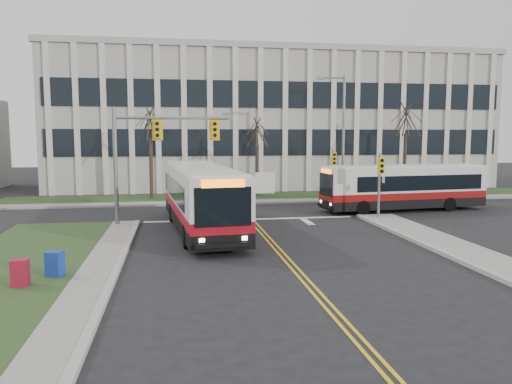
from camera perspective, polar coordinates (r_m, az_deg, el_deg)
The scene contains 17 objects.
ground at distance 20.69m, azimuth 2.77°, elevation -6.91°, with size 120.00×120.00×0.00m, color black.
sidewalk_west at distance 15.69m, azimuth -19.48°, elevation -11.41°, with size 1.20×26.00×0.14m, color #9E9B93.
sidewalk_cross at distance 36.38m, azimuth 5.55°, elevation -1.00°, with size 44.00×1.60×0.14m, color #9E9B93.
building_lawn at distance 39.07m, azimuth 4.52°, elevation -0.48°, with size 44.00×5.00×0.12m, color #2C451D.
office_building at distance 50.54m, azimuth 1.35°, elevation 7.86°, with size 40.00×16.00×12.00m, color #B4AFA6.
mast_arm_signal at distance 26.90m, azimuth -12.26°, elevation 5.21°, with size 6.11×0.38×6.20m.
signal_pole_near at distance 29.00m, azimuth 13.99°, elevation 1.77°, with size 0.34×0.39×3.80m.
signal_pole_far at distance 36.95m, azimuth 8.82°, elevation 2.86°, with size 0.34×0.39×3.80m.
streetlight at distance 37.90m, azimuth 9.72°, elevation 7.01°, with size 2.15×0.25×9.20m.
directory_sign at distance 37.95m, azimuth 1.04°, elevation 1.02°, with size 1.50×0.12×2.00m.
tree_left at distance 37.74m, azimuth -12.01°, elevation 7.45°, with size 1.80×1.80×7.70m.
tree_mid at distance 38.39m, azimuth 0.13°, elevation 6.63°, with size 1.80×1.80×6.82m.
tree_right at distance 41.85m, azimuth 16.77°, elevation 7.75°, with size 1.80×1.80×8.25m.
bus_main at distance 25.20m, azimuth -6.32°, elevation -0.84°, with size 2.59×11.95×3.19m, color silver, non-canonical shape.
bus_cross at distance 33.18m, azimuth 16.50°, elevation 0.39°, with size 2.31×10.65×2.84m, color silver, non-canonical shape.
newspaper_box_blue at distance 18.12m, azimuth -21.99°, elevation -7.77°, with size 0.50×0.45×0.95m, color #163698.
newspaper_box_red at distance 17.42m, azimuth -25.35°, elevation -8.50°, with size 0.50×0.45×0.95m, color maroon.
Camera 1 is at (-4.16, -19.69, 4.80)m, focal length 35.00 mm.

